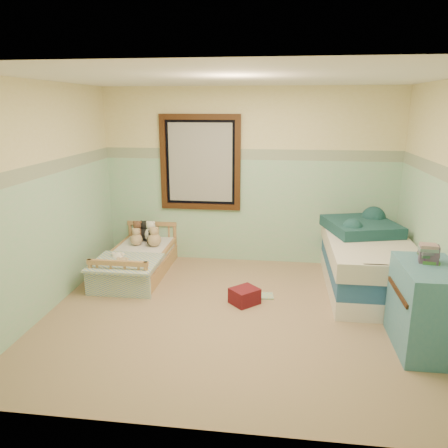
# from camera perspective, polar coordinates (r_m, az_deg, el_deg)

# --- Properties ---
(floor) EXTENTS (4.20, 3.60, 0.02)m
(floor) POSITION_cam_1_polar(r_m,az_deg,el_deg) (4.93, 1.51, -11.88)
(floor) COLOR #7F6E53
(floor) RESTS_ON ground
(ceiling) EXTENTS (4.20, 3.60, 0.02)m
(ceiling) POSITION_cam_1_polar(r_m,az_deg,el_deg) (4.40, 1.75, 18.79)
(ceiling) COLOR white
(ceiling) RESTS_ON wall_back
(wall_back) EXTENTS (4.20, 0.04, 2.50)m
(wall_back) POSITION_cam_1_polar(r_m,az_deg,el_deg) (6.26, 3.30, 6.14)
(wall_back) COLOR #D7CA88
(wall_back) RESTS_ON floor
(wall_front) EXTENTS (4.20, 0.04, 2.50)m
(wall_front) POSITION_cam_1_polar(r_m,az_deg,el_deg) (2.79, -2.13, -5.53)
(wall_front) COLOR #D7CA88
(wall_front) RESTS_ON floor
(wall_left) EXTENTS (0.04, 3.60, 2.50)m
(wall_left) POSITION_cam_1_polar(r_m,az_deg,el_deg) (5.15, -22.36, 3.02)
(wall_left) COLOR #D7CA88
(wall_left) RESTS_ON floor
(wainscot_mint) EXTENTS (4.20, 0.01, 1.50)m
(wainscot_mint) POSITION_cam_1_polar(r_m,az_deg,el_deg) (6.35, 3.22, 1.66)
(wainscot_mint) COLOR #84C597
(wainscot_mint) RESTS_ON floor
(border_strip) EXTENTS (4.20, 0.01, 0.15)m
(border_strip) POSITION_cam_1_polar(r_m,az_deg,el_deg) (6.20, 3.33, 9.08)
(border_strip) COLOR #4E6D53
(border_strip) RESTS_ON wall_back
(window_frame) EXTENTS (1.16, 0.06, 1.36)m
(window_frame) POSITION_cam_1_polar(r_m,az_deg,el_deg) (6.28, -3.14, 8.02)
(window_frame) COLOR black
(window_frame) RESTS_ON wall_back
(window_blinds) EXTENTS (0.92, 0.01, 1.12)m
(window_blinds) POSITION_cam_1_polar(r_m,az_deg,el_deg) (6.29, -3.13, 8.03)
(window_blinds) COLOR #AEAEA7
(window_blinds) RESTS_ON window_frame
(toddler_bed_frame) EXTENTS (0.76, 1.52, 0.19)m
(toddler_bed_frame) POSITION_cam_1_polar(r_m,az_deg,el_deg) (6.13, -11.19, -5.51)
(toddler_bed_frame) COLOR #966443
(toddler_bed_frame) RESTS_ON floor
(toddler_mattress) EXTENTS (0.69, 1.45, 0.12)m
(toddler_mattress) POSITION_cam_1_polar(r_m,az_deg,el_deg) (6.07, -11.26, -4.12)
(toddler_mattress) COLOR silver
(toddler_mattress) RESTS_ON toddler_bed_frame
(patchwork_quilt) EXTENTS (0.82, 0.76, 0.03)m
(patchwork_quilt) POSITION_cam_1_polar(r_m,az_deg,el_deg) (5.63, -12.81, -4.96)
(patchwork_quilt) COLOR #638DC9
(patchwork_quilt) RESTS_ON toddler_mattress
(plush_bed_brown) EXTENTS (0.20, 0.20, 0.20)m
(plush_bed_brown) POSITION_cam_1_polar(r_m,az_deg,el_deg) (6.52, -11.21, -1.28)
(plush_bed_brown) COLOR brown
(plush_bed_brown) RESTS_ON toddler_mattress
(plush_bed_white) EXTENTS (0.20, 0.20, 0.20)m
(plush_bed_white) POSITION_cam_1_polar(r_m,az_deg,el_deg) (6.46, -9.53, -1.34)
(plush_bed_white) COLOR white
(plush_bed_white) RESTS_ON toddler_mattress
(plush_bed_tan) EXTENTS (0.17, 0.17, 0.17)m
(plush_bed_tan) POSITION_cam_1_polar(r_m,az_deg,el_deg) (6.31, -11.40, -2.00)
(plush_bed_tan) COLOR tan
(plush_bed_tan) RESTS_ON toddler_mattress
(plush_bed_dark) EXTENTS (0.16, 0.16, 0.16)m
(plush_bed_dark) POSITION_cam_1_polar(r_m,az_deg,el_deg) (6.24, -9.39, -2.14)
(plush_bed_dark) COLOR black
(plush_bed_dark) RESTS_ON toddler_mattress
(plush_floor_cream) EXTENTS (0.27, 0.27, 0.27)m
(plush_floor_cream) POSITION_cam_1_polar(r_m,az_deg,el_deg) (5.91, -13.58, -6.04)
(plush_floor_cream) COLOR white
(plush_floor_cream) RESTS_ON floor
(plush_floor_tan) EXTENTS (0.25, 0.25, 0.25)m
(plush_floor_tan) POSITION_cam_1_polar(r_m,az_deg,el_deg) (5.80, -12.99, -6.55)
(plush_floor_tan) COLOR tan
(plush_floor_tan) RESTS_ON floor
(twin_bed_frame) EXTENTS (0.95, 1.90, 0.22)m
(twin_bed_frame) POSITION_cam_1_polar(r_m,az_deg,el_deg) (5.82, 17.99, -6.99)
(twin_bed_frame) COLOR white
(twin_bed_frame) RESTS_ON floor
(twin_boxspring) EXTENTS (0.95, 1.90, 0.22)m
(twin_boxspring) POSITION_cam_1_polar(r_m,az_deg,el_deg) (5.74, 18.17, -4.96)
(twin_boxspring) COLOR navy
(twin_boxspring) RESTS_ON twin_bed_frame
(twin_mattress) EXTENTS (0.99, 1.94, 0.22)m
(twin_mattress) POSITION_cam_1_polar(r_m,az_deg,el_deg) (5.67, 18.35, -2.87)
(twin_mattress) COLOR silver
(twin_mattress) RESTS_ON twin_boxspring
(teal_blanket) EXTENTS (1.01, 1.04, 0.14)m
(teal_blanket) POSITION_cam_1_polar(r_m,az_deg,el_deg) (5.90, 17.50, -0.30)
(teal_blanket) COLOR #11353D
(teal_blanket) RESTS_ON twin_mattress
(dresser) EXTENTS (0.52, 0.83, 0.83)m
(dresser) POSITION_cam_1_polar(r_m,az_deg,el_deg) (4.54, 24.94, -9.95)
(dresser) COLOR teal
(dresser) RESTS_ON floor
(book_stack) EXTENTS (0.19, 0.16, 0.17)m
(book_stack) POSITION_cam_1_polar(r_m,az_deg,el_deg) (4.46, 25.26, -3.57)
(book_stack) COLOR brown
(book_stack) RESTS_ON dresser
(red_pillow) EXTENTS (0.39, 0.39, 0.19)m
(red_pillow) POSITION_cam_1_polar(r_m,az_deg,el_deg) (5.15, 2.71, -9.40)
(red_pillow) COLOR maroon
(red_pillow) RESTS_ON floor
(floor_book) EXTENTS (0.25, 0.20, 0.02)m
(floor_book) POSITION_cam_1_polar(r_m,az_deg,el_deg) (5.36, 5.22, -9.38)
(floor_book) COLOR yellow
(floor_book) RESTS_ON floor
(extra_plush_0) EXTENTS (0.20, 0.20, 0.20)m
(extra_plush_0) POSITION_cam_1_polar(r_m,az_deg,el_deg) (6.52, -10.32, -1.25)
(extra_plush_0) COLOR black
(extra_plush_0) RESTS_ON toddler_mattress
(extra_plush_1) EXTENTS (0.19, 0.19, 0.19)m
(extra_plush_1) POSITION_cam_1_polar(r_m,az_deg,el_deg) (6.21, -9.12, -2.05)
(extra_plush_1) COLOR tan
(extra_plush_1) RESTS_ON toddler_mattress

